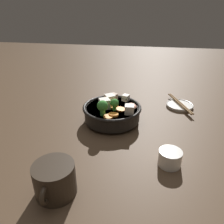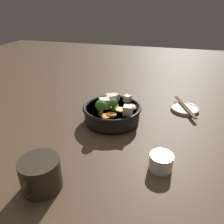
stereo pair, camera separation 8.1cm
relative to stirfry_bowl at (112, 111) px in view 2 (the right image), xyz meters
The scene contains 6 objects.
ground_plane 0.04m from the stirfry_bowl, 156.04° to the right, with size 3.00×3.00×0.00m, color #4C3826.
stirfry_bowl is the anchor object (origin of this frame).
side_saucer 0.32m from the stirfry_bowl, 122.77° to the left, with size 0.11×0.11×0.01m.
tea_cup 0.29m from the stirfry_bowl, 42.68° to the left, with size 0.06×0.06×0.05m.
dark_mug 0.37m from the stirfry_bowl, 11.81° to the right, with size 0.12×0.10×0.08m.
chopsticks_pair 0.32m from the stirfry_bowl, 122.77° to the left, with size 0.20×0.09×0.01m.
Camera 2 is at (0.69, 0.20, 0.41)m, focal length 35.00 mm.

